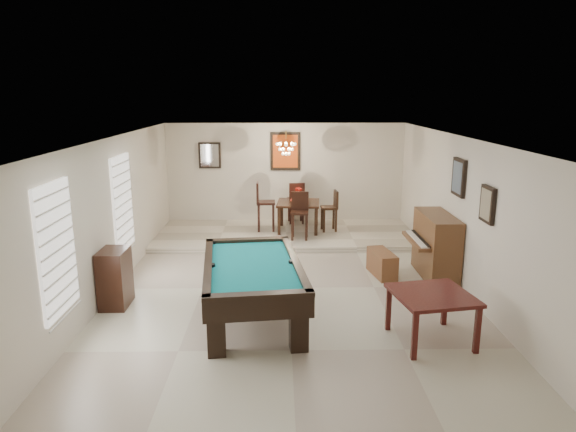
{
  "coord_description": "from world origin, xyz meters",
  "views": [
    {
      "loc": [
        -0.16,
        -8.44,
        3.32
      ],
      "look_at": [
        0.0,
        0.6,
        1.15
      ],
      "focal_mm": 32.0,
      "sensor_mm": 36.0,
      "label": 1
    }
  ],
  "objects_px": {
    "dining_chair_north": "(296,202)",
    "dining_chair_east": "(329,211)",
    "piano_bench": "(382,263)",
    "flower_vase": "(298,192)",
    "chandelier": "(286,144)",
    "square_table": "(431,317)",
    "dining_chair_west": "(266,206)",
    "dining_table": "(298,214)",
    "apothecary_chest": "(115,278)",
    "upright_piano": "(429,246)",
    "pool_table": "(253,292)",
    "dining_chair_south": "(300,216)"
  },
  "relations": [
    {
      "from": "dining_chair_north",
      "to": "dining_chair_east",
      "type": "xyz_separation_m",
      "value": [
        0.76,
        -0.8,
        -0.04
      ]
    },
    {
      "from": "piano_bench",
      "to": "dining_chair_north",
      "type": "bearing_deg",
      "value": 112.68
    },
    {
      "from": "flower_vase",
      "to": "chandelier",
      "type": "height_order",
      "value": "chandelier"
    },
    {
      "from": "square_table",
      "to": "dining_chair_east",
      "type": "distance_m",
      "value": 5.47
    },
    {
      "from": "dining_chair_west",
      "to": "chandelier",
      "type": "bearing_deg",
      "value": -120.27
    },
    {
      "from": "flower_vase",
      "to": "dining_chair_west",
      "type": "distance_m",
      "value": 0.85
    },
    {
      "from": "dining_table",
      "to": "dining_chair_east",
      "type": "xyz_separation_m",
      "value": [
        0.73,
        -0.04,
        0.08
      ]
    },
    {
      "from": "dining_chair_north",
      "to": "dining_chair_west",
      "type": "height_order",
      "value": "dining_chair_west"
    },
    {
      "from": "dining_chair_north",
      "to": "dining_chair_east",
      "type": "bearing_deg",
      "value": 127.21
    },
    {
      "from": "dining_table",
      "to": "chandelier",
      "type": "relative_size",
      "value": 1.64
    },
    {
      "from": "apothecary_chest",
      "to": "dining_table",
      "type": "bearing_deg",
      "value": 53.42
    },
    {
      "from": "dining_chair_north",
      "to": "dining_chair_west",
      "type": "distance_m",
      "value": 1.03
    },
    {
      "from": "square_table",
      "to": "upright_piano",
      "type": "xyz_separation_m",
      "value": [
        0.68,
        2.55,
        0.24
      ]
    },
    {
      "from": "pool_table",
      "to": "dining_chair_west",
      "type": "bearing_deg",
      "value": 82.42
    },
    {
      "from": "upright_piano",
      "to": "chandelier",
      "type": "distance_m",
      "value": 4.04
    },
    {
      "from": "dining_table",
      "to": "dining_chair_east",
      "type": "distance_m",
      "value": 0.73
    },
    {
      "from": "square_table",
      "to": "dining_table",
      "type": "distance_m",
      "value": 5.66
    },
    {
      "from": "apothecary_chest",
      "to": "dining_chair_north",
      "type": "height_order",
      "value": "dining_chair_north"
    },
    {
      "from": "dining_chair_east",
      "to": "chandelier",
      "type": "xyz_separation_m",
      "value": [
        -1.02,
        -0.19,
        1.6
      ]
    },
    {
      "from": "dining_chair_west",
      "to": "chandelier",
      "type": "height_order",
      "value": "chandelier"
    },
    {
      "from": "pool_table",
      "to": "square_table",
      "type": "xyz_separation_m",
      "value": [
        2.46,
        -0.74,
        -0.08
      ]
    },
    {
      "from": "pool_table",
      "to": "dining_chair_north",
      "type": "bearing_deg",
      "value": 74.9
    },
    {
      "from": "square_table",
      "to": "dining_chair_west",
      "type": "height_order",
      "value": "dining_chair_west"
    },
    {
      "from": "dining_chair_east",
      "to": "flower_vase",
      "type": "bearing_deg",
      "value": -98.62
    },
    {
      "from": "pool_table",
      "to": "upright_piano",
      "type": "bearing_deg",
      "value": 23.36
    },
    {
      "from": "square_table",
      "to": "flower_vase",
      "type": "distance_m",
      "value": 5.7
    },
    {
      "from": "pool_table",
      "to": "dining_table",
      "type": "relative_size",
      "value": 2.63
    },
    {
      "from": "dining_chair_north",
      "to": "dining_chair_east",
      "type": "relative_size",
      "value": 1.08
    },
    {
      "from": "dining_table",
      "to": "flower_vase",
      "type": "bearing_deg",
      "value": 0.0
    },
    {
      "from": "upright_piano",
      "to": "dining_table",
      "type": "xyz_separation_m",
      "value": [
        -2.29,
        2.88,
        -0.06
      ]
    },
    {
      "from": "chandelier",
      "to": "piano_bench",
      "type": "bearing_deg",
      "value": -55.88
    },
    {
      "from": "apothecary_chest",
      "to": "chandelier",
      "type": "height_order",
      "value": "chandelier"
    },
    {
      "from": "square_table",
      "to": "dining_chair_east",
      "type": "bearing_deg",
      "value": 99.32
    },
    {
      "from": "dining_chair_south",
      "to": "dining_chair_west",
      "type": "height_order",
      "value": "dining_chair_west"
    },
    {
      "from": "apothecary_chest",
      "to": "dining_table",
      "type": "xyz_separation_m",
      "value": [
        3.07,
        4.13,
        0.06
      ]
    },
    {
      "from": "dining_chair_north",
      "to": "dining_chair_west",
      "type": "xyz_separation_m",
      "value": [
        -0.73,
        -0.73,
        0.06
      ]
    },
    {
      "from": "dining_table",
      "to": "upright_piano",
      "type": "bearing_deg",
      "value": -51.46
    },
    {
      "from": "square_table",
      "to": "apothecary_chest",
      "type": "distance_m",
      "value": 4.86
    },
    {
      "from": "upright_piano",
      "to": "flower_vase",
      "type": "bearing_deg",
      "value": 128.54
    },
    {
      "from": "pool_table",
      "to": "dining_chair_east",
      "type": "bearing_deg",
      "value": 64.68
    },
    {
      "from": "pool_table",
      "to": "upright_piano",
      "type": "height_order",
      "value": "upright_piano"
    },
    {
      "from": "apothecary_chest",
      "to": "piano_bench",
      "type": "bearing_deg",
      "value": 16.28
    },
    {
      "from": "dining_chair_south",
      "to": "pool_table",
      "type": "bearing_deg",
      "value": -97.7
    },
    {
      "from": "dining_table",
      "to": "chandelier",
      "type": "distance_m",
      "value": 1.71
    },
    {
      "from": "square_table",
      "to": "chandelier",
      "type": "distance_m",
      "value": 5.84
    },
    {
      "from": "dining_table",
      "to": "dining_chair_north",
      "type": "height_order",
      "value": "dining_chair_north"
    },
    {
      "from": "pool_table",
      "to": "apothecary_chest",
      "type": "distance_m",
      "value": 2.28
    },
    {
      "from": "apothecary_chest",
      "to": "dining_chair_south",
      "type": "relative_size",
      "value": 0.88
    },
    {
      "from": "piano_bench",
      "to": "dining_table",
      "type": "height_order",
      "value": "dining_table"
    },
    {
      "from": "dining_table",
      "to": "flower_vase",
      "type": "height_order",
      "value": "flower_vase"
    }
  ]
}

